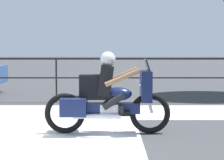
% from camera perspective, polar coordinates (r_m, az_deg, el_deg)
% --- Properties ---
extents(ground_plane, '(120.00, 120.00, 0.00)m').
position_cam_1_polar(ground_plane, '(7.79, -12.18, -7.95)').
color(ground_plane, '#38383A').
extents(sidewalk_band, '(44.00, 2.40, 0.01)m').
position_cam_1_polar(sidewalk_band, '(11.08, -8.44, -4.17)').
color(sidewalk_band, '#B7B2A8').
rests_on(sidewalk_band, ground).
extents(crosswalk_band, '(3.39, 6.00, 0.01)m').
position_cam_1_polar(crosswalk_band, '(7.51, -8.94, -8.33)').
color(crosswalk_band, silver).
rests_on(crosswalk_band, ground).
extents(fence_railing, '(36.00, 0.05, 1.32)m').
position_cam_1_polar(fence_railing, '(12.92, -7.20, 1.65)').
color(fence_railing, black).
rests_on(fence_railing, ground).
extents(motorcycle, '(2.39, 0.76, 1.56)m').
position_cam_1_polar(motorcycle, '(8.25, -0.60, -2.30)').
color(motorcycle, black).
rests_on(motorcycle, ground).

